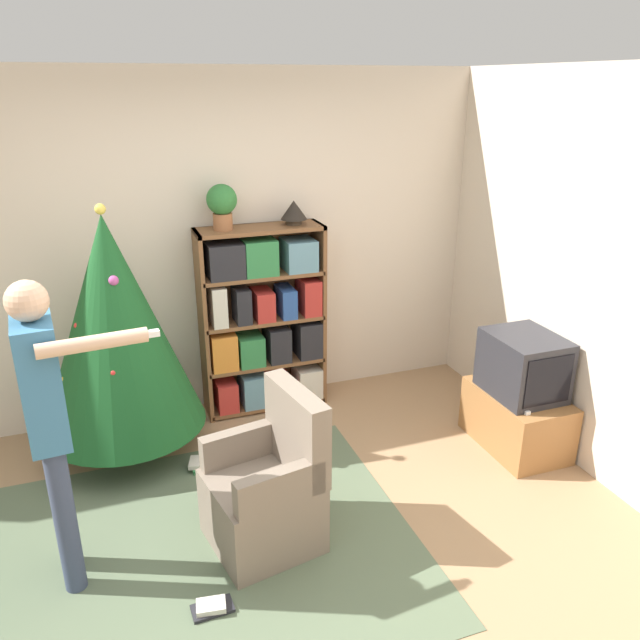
{
  "coord_description": "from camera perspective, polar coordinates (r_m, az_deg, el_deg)",
  "views": [
    {
      "loc": [
        -0.75,
        -2.64,
        2.49
      ],
      "look_at": [
        0.52,
        0.88,
        1.05
      ],
      "focal_mm": 35.0,
      "sensor_mm": 36.0,
      "label": 1
    }
  ],
  "objects": [
    {
      "name": "ground_plane",
      "position": [
        3.7,
        -3.08,
        -21.23
      ],
      "size": [
        14.0,
        14.0,
        0.0
      ],
      "primitive_type": "plane",
      "color": "#9E7A56"
    },
    {
      "name": "wall_back",
      "position": [
        4.86,
        -10.37,
        6.51
      ],
      "size": [
        8.0,
        0.1,
        2.6
      ],
      "color": "beige",
      "rests_on": "ground_plane"
    },
    {
      "name": "area_rug",
      "position": [
        3.81,
        -13.31,
        -20.31
      ],
      "size": [
        2.74,
        2.04,
        0.01
      ],
      "color": "#56664C",
      "rests_on": "ground_plane"
    },
    {
      "name": "bookshelf",
      "position": [
        4.89,
        -5.2,
        -0.3
      ],
      "size": [
        0.96,
        0.31,
        1.48
      ],
      "color": "brown",
      "rests_on": "ground_plane"
    },
    {
      "name": "tv_stand",
      "position": [
        4.76,
        17.52,
        -8.63
      ],
      "size": [
        0.48,
        0.74,
        0.42
      ],
      "color": "#996638",
      "rests_on": "ground_plane"
    },
    {
      "name": "television",
      "position": [
        4.57,
        18.12,
        -3.95
      ],
      "size": [
        0.44,
        0.54,
        0.44
      ],
      "color": "#28282D",
      "rests_on": "tv_stand"
    },
    {
      "name": "game_remote",
      "position": [
        4.43,
        18.05,
        -7.79
      ],
      "size": [
        0.04,
        0.12,
        0.02
      ],
      "color": "white",
      "rests_on": "tv_stand"
    },
    {
      "name": "christmas_tree",
      "position": [
        4.38,
        -18.24,
        -0.52
      ],
      "size": [
        1.11,
        1.11,
        1.78
      ],
      "color": "#4C3323",
      "rests_on": "ground_plane"
    },
    {
      "name": "armchair",
      "position": [
        3.66,
        -4.75,
        -15.39
      ],
      "size": [
        0.66,
        0.66,
        0.92
      ],
      "rotation": [
        0.0,
        0.0,
        -1.39
      ],
      "color": "#7A6B5B",
      "rests_on": "ground_plane"
    },
    {
      "name": "standing_person",
      "position": [
        3.31,
        -23.55,
        -7.86
      ],
      "size": [
        0.66,
        0.47,
        1.66
      ],
      "rotation": [
        0.0,
        0.0,
        -1.47
      ],
      "color": "#38425B",
      "rests_on": "ground_plane"
    },
    {
      "name": "potted_plant",
      "position": [
        4.58,
        -8.96,
        10.47
      ],
      "size": [
        0.22,
        0.22,
        0.33
      ],
      "color": "#935B38",
      "rests_on": "bookshelf"
    },
    {
      "name": "table_lamp",
      "position": [
        4.73,
        -2.41,
        9.93
      ],
      "size": [
        0.2,
        0.2,
        0.18
      ],
      "color": "#473828",
      "rests_on": "bookshelf"
    },
    {
      "name": "book_pile_near_tree",
      "position": [
        4.46,
        -10.48,
        -12.82
      ],
      "size": [
        0.24,
        0.19,
        0.06
      ],
      "color": "#2D7A42",
      "rests_on": "ground_plane"
    },
    {
      "name": "book_pile_by_chair",
      "position": [
        3.48,
        -9.86,
        -24.47
      ],
      "size": [
        0.21,
        0.13,
        0.05
      ],
      "color": "#232328",
      "rests_on": "ground_plane"
    }
  ]
}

